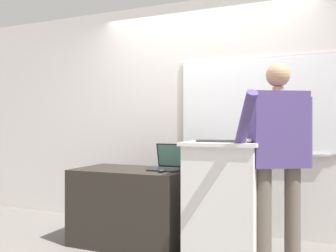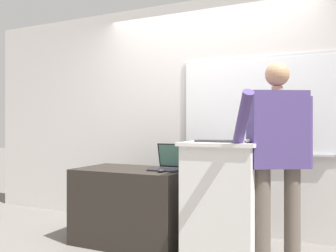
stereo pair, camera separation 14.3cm
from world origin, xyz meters
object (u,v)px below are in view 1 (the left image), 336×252
at_px(side_desk, 131,206).
at_px(computer_mouse_by_keyboard, 249,141).
at_px(laptop, 169,162).
at_px(computer_mouse_by_laptop, 162,171).
at_px(lectern_podium, 223,201).
at_px(wireless_keyboard, 219,141).
at_px(person_presenter, 278,149).

relative_size(side_desk, computer_mouse_by_keyboard, 10.99).
bearing_deg(laptop, computer_mouse_by_laptop, -85.36).
height_order(side_desk, laptop, laptop).
distance_m(lectern_podium, computer_mouse_by_keyboard, 0.59).
relative_size(laptop, wireless_keyboard, 0.80).
xyz_separation_m(computer_mouse_by_laptop, computer_mouse_by_keyboard, (0.81, -0.07, 0.29)).
relative_size(lectern_podium, laptop, 3.37).
height_order(lectern_podium, side_desk, lectern_podium).
relative_size(lectern_podium, computer_mouse_by_keyboard, 10.35).
distance_m(side_desk, computer_mouse_by_laptop, 0.57).
height_order(wireless_keyboard, computer_mouse_by_laptop, wireless_keyboard).
height_order(person_presenter, computer_mouse_by_laptop, person_presenter).
bearing_deg(wireless_keyboard, side_desk, 169.31).
distance_m(laptop, computer_mouse_by_keyboard, 0.91).
distance_m(person_presenter, computer_mouse_by_laptop, 1.05).
xyz_separation_m(side_desk, wireless_keyboard, (0.95, -0.18, 0.67)).
xyz_separation_m(laptop, computer_mouse_by_laptop, (0.02, -0.21, -0.05)).
bearing_deg(person_presenter, lectern_podium, 154.95).
bearing_deg(side_desk, computer_mouse_by_laptop, -18.13).
bearing_deg(wireless_keyboard, person_presenter, 11.79).
height_order(wireless_keyboard, computer_mouse_by_keyboard, computer_mouse_by_keyboard).
bearing_deg(computer_mouse_by_laptop, computer_mouse_by_keyboard, -4.90).
bearing_deg(computer_mouse_by_laptop, person_presenter, 2.59).
relative_size(wireless_keyboard, computer_mouse_by_laptop, 3.82).
xyz_separation_m(lectern_podium, computer_mouse_by_keyboard, (0.24, -0.08, 0.53)).
bearing_deg(person_presenter, computer_mouse_by_laptop, 153.51).
bearing_deg(side_desk, lectern_podium, -6.73).
bearing_deg(lectern_podium, wireless_keyboard, -100.63).
xyz_separation_m(side_desk, person_presenter, (1.42, -0.08, 0.61)).
bearing_deg(laptop, side_desk, -167.61).
height_order(person_presenter, computer_mouse_by_keyboard, person_presenter).
distance_m(lectern_podium, laptop, 0.69).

